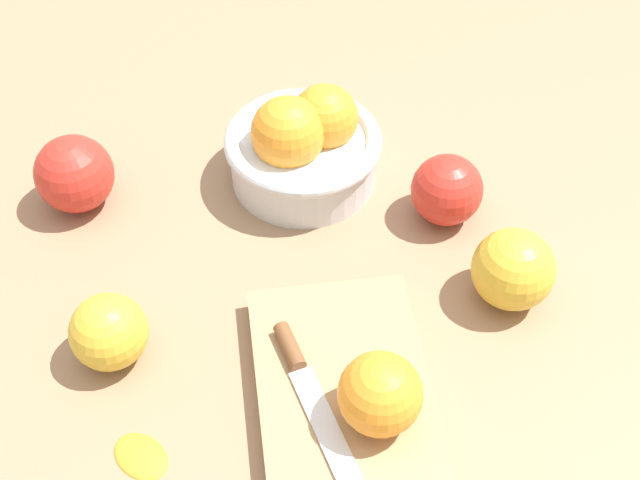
# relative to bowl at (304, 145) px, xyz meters

# --- Properties ---
(ground_plane) EXTENTS (2.40, 2.40, 0.00)m
(ground_plane) POSITION_rel_bowl_xyz_m (0.12, -0.08, -0.04)
(ground_plane) COLOR #997556
(bowl) EXTENTS (0.16, 0.16, 0.11)m
(bowl) POSITION_rel_bowl_xyz_m (0.00, 0.00, 0.00)
(bowl) COLOR silver
(bowl) RESTS_ON ground_plane
(cutting_board) EXTENTS (0.25, 0.20, 0.02)m
(cutting_board) POSITION_rel_bowl_xyz_m (0.27, -0.07, -0.03)
(cutting_board) COLOR tan
(cutting_board) RESTS_ON ground_plane
(orange_on_board) EXTENTS (0.07, 0.07, 0.07)m
(orange_on_board) POSITION_rel_bowl_xyz_m (0.30, -0.06, 0.01)
(orange_on_board) COLOR orange
(orange_on_board) RESTS_ON cutting_board
(knife) EXTENTS (0.16, 0.02, 0.01)m
(knife) POSITION_rel_bowl_xyz_m (0.25, -0.10, -0.02)
(knife) COLOR silver
(knife) RESTS_ON cutting_board
(apple_back_right) EXTENTS (0.08, 0.08, 0.08)m
(apple_back_right) POSITION_rel_bowl_xyz_m (0.22, 0.12, -0.01)
(apple_back_right) COLOR gold
(apple_back_right) RESTS_ON ground_plane
(apple_front_left) EXTENTS (0.08, 0.08, 0.08)m
(apple_front_left) POSITION_rel_bowl_xyz_m (-0.05, -0.23, -0.00)
(apple_front_left) COLOR red
(apple_front_left) RESTS_ON ground_plane
(apple_back_center) EXTENTS (0.07, 0.07, 0.07)m
(apple_back_center) POSITION_rel_bowl_xyz_m (0.11, 0.11, -0.01)
(apple_back_center) COLOR red
(apple_back_center) RESTS_ON ground_plane
(apple_front_center) EXTENTS (0.07, 0.07, 0.07)m
(apple_front_center) POSITION_rel_bowl_xyz_m (0.15, -0.24, -0.01)
(apple_front_center) COLOR gold
(apple_front_center) RESTS_ON ground_plane
(citrus_peel) EXTENTS (0.06, 0.06, 0.01)m
(citrus_peel) POSITION_rel_bowl_xyz_m (0.25, -0.24, -0.04)
(citrus_peel) COLOR orange
(citrus_peel) RESTS_ON ground_plane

